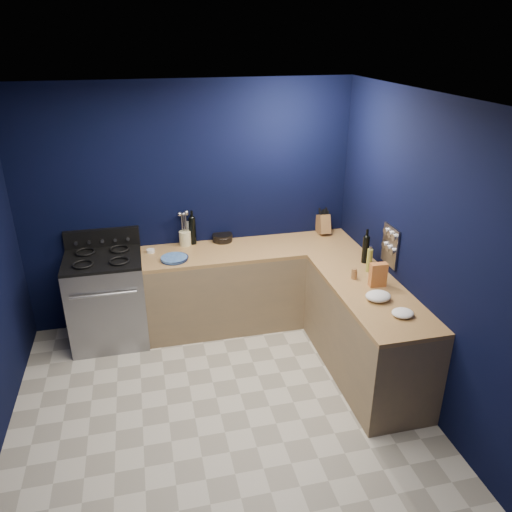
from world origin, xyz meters
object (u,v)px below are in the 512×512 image
object	(u,v)px
utensil_crock	(185,238)
knife_block	(323,224)
plate_stack	(174,259)
crouton_bag	(378,275)
gas_range	(108,301)

from	to	relation	value
utensil_crock	knife_block	xyz separation A→B (m)	(1.56, -0.01, 0.03)
utensil_crock	knife_block	world-z (taller)	knife_block
plate_stack	crouton_bag	size ratio (longest dim) A/B	1.19
crouton_bag	knife_block	bearing A→B (deg)	94.38
gas_range	knife_block	bearing A→B (deg)	5.83
plate_stack	crouton_bag	xyz separation A→B (m)	(1.75, -0.98, 0.09)
knife_block	crouton_bag	xyz separation A→B (m)	(0.03, -1.34, 0.00)
gas_range	plate_stack	bearing A→B (deg)	-9.07
plate_stack	knife_block	size ratio (longest dim) A/B	1.23
knife_block	crouton_bag	bearing A→B (deg)	-88.07
plate_stack	knife_block	bearing A→B (deg)	11.82
plate_stack	gas_range	bearing A→B (deg)	170.93
utensil_crock	plate_stack	bearing A→B (deg)	-112.67
gas_range	crouton_bag	size ratio (longest dim) A/B	4.13
plate_stack	utensil_crock	size ratio (longest dim) A/B	1.69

